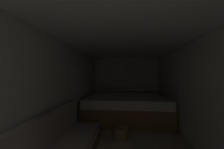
% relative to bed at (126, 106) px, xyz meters
% --- Properties ---
extents(ground_plane, '(7.51, 7.51, 0.00)m').
position_rel_bed_xyz_m(ground_plane, '(0.00, -1.71, -0.37)').
color(ground_plane, '#A39984').
extents(wall_back, '(2.65, 0.05, 2.05)m').
position_rel_bed_xyz_m(wall_back, '(0.00, 1.07, 0.66)').
color(wall_back, silver).
rests_on(wall_back, ground).
extents(wall_left, '(0.05, 5.51, 2.05)m').
position_rel_bed_xyz_m(wall_left, '(-1.30, -1.71, 0.66)').
color(wall_left, silver).
rests_on(wall_left, ground).
extents(wall_right, '(0.05, 5.51, 2.05)m').
position_rel_bed_xyz_m(wall_right, '(1.30, -1.71, 0.66)').
color(wall_right, silver).
rests_on(wall_right, ground).
extents(ceiling_slab, '(2.65, 5.51, 0.05)m').
position_rel_bed_xyz_m(ceiling_slab, '(0.00, -1.71, 1.70)').
color(ceiling_slab, white).
rests_on(ceiling_slab, wall_left).
extents(bed, '(2.43, 2.03, 0.88)m').
position_rel_bed_xyz_m(bed, '(0.00, 0.00, 0.00)').
color(bed, olive).
rests_on(bed, ground).
extents(wicker_basket, '(0.32, 0.32, 0.24)m').
position_rel_bed_xyz_m(wicker_basket, '(-0.13, -1.47, -0.25)').
color(wicker_basket, olive).
rests_on(wicker_basket, ground).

